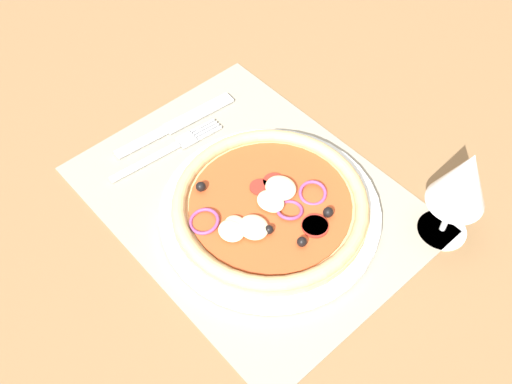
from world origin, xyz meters
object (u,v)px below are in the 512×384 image
pizza (270,204)px  fork (173,148)px  knife (177,124)px  plate (270,212)px  wine_glass (463,182)px

pizza → fork: (-18.10, -2.41, -2.24)cm
pizza → knife: bearing=177.7°
plate → knife: 21.36cm
pizza → knife: (-21.37, 0.87, -2.21)cm
plate → fork: size_ratio=1.60×
plate → fork: (-18.07, -2.48, -0.46)cm
pizza → fork: pizza is taller
fork → plate: bearing=-77.6°
pizza → knife: pizza is taller
knife → wine_glass: wine_glass is taller
wine_glass → plate: bearing=-137.4°
plate → fork: 18.24cm
plate → pizza: bearing=-62.4°
knife → plate: bearing=-87.7°
fork → knife: 4.63cm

